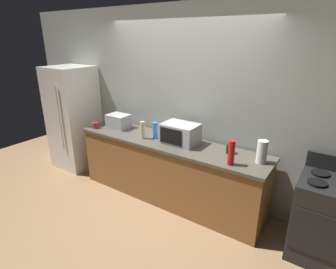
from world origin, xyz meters
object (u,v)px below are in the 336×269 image
stove_range (325,219)px  bottle_hand_soap (143,130)px  paper_towel_roll (262,152)px  mug_red (96,125)px  bottle_spray_cleaner (155,130)px  mug_black (230,149)px  microwave (180,133)px  refrigerator (74,118)px  bottle_hot_sauce (231,153)px  toaster_oven (119,121)px

stove_range → bottle_hand_soap: bottle_hand_soap is taller
stove_range → paper_towel_roll: size_ratio=4.00×
bottle_hand_soap → mug_red: 0.92m
paper_towel_roll → bottle_spray_cleaner: bearing=-177.9°
mug_red → bottle_hand_soap: bearing=4.1°
mug_red → mug_black: 2.15m
paper_towel_roll → microwave: bearing=-179.9°
bottle_hand_soap → paper_towel_roll: bearing=5.6°
refrigerator → mug_black: bearing=2.0°
refrigerator → bottle_hot_sauce: refrigerator is taller
paper_towel_roll → bottle_spray_cleaner: (-1.48, -0.05, -0.02)m
refrigerator → microwave: bearing=1.2°
paper_towel_roll → mug_black: bearing=172.4°
refrigerator → stove_range: refrigerator is taller
microwave → bottle_hand_soap: bearing=-163.3°
refrigerator → bottle_hand_soap: 1.70m
bottle_hot_sauce → microwave: bearing=163.7°
toaster_oven → bottle_hot_sauce: size_ratio=1.17×
mug_black → bottle_hot_sauce: bearing=-66.3°
paper_towel_roll → bottle_hand_soap: paper_towel_roll is taller
stove_range → paper_towel_roll: paper_towel_roll is taller
bottle_hand_soap → bottle_spray_cleaner: bearing=36.6°
paper_towel_roll → bottle_hot_sauce: 0.36m
mug_black → paper_towel_roll: bearing=-7.6°
stove_range → bottle_hand_soap: size_ratio=4.30×
bottle_spray_cleaner → mug_black: 1.09m
microwave → bottle_hot_sauce: size_ratio=1.66×
bottle_hand_soap → bottle_spray_cleaner: (0.14, 0.11, -0.01)m
refrigerator → toaster_oven: size_ratio=5.29×
bottle_spray_cleaner → refrigerator: bearing=179.9°
refrigerator → paper_towel_roll: 3.32m
microwave → toaster_oven: bearing=179.4°
microwave → bottle_spray_cleaner: microwave is taller
refrigerator → bottle_hot_sauce: bearing=-3.6°
refrigerator → stove_range: size_ratio=1.67×
mug_red → toaster_oven: bearing=40.3°
toaster_oven → mug_red: toaster_oven is taller
stove_range → bottle_spray_cleaner: 2.29m
refrigerator → toaster_oven: 1.06m
bottle_spray_cleaner → mug_black: (1.08, 0.11, -0.07)m
paper_towel_roll → bottle_hand_soap: (-1.62, -0.16, -0.01)m
stove_range → toaster_oven: toaster_oven is taller
refrigerator → toaster_oven: (1.05, 0.06, 0.10)m
paper_towel_roll → bottle_hot_sauce: bottle_hot_sauce is taller
toaster_oven → mug_black: size_ratio=3.31×
microwave → bottle_hand_soap: size_ratio=1.91×
bottle_hand_soap → mug_black: size_ratio=2.45×
mug_red → microwave: bearing=8.8°
microwave → mug_red: bearing=-171.2°
stove_range → microwave: size_ratio=2.25×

